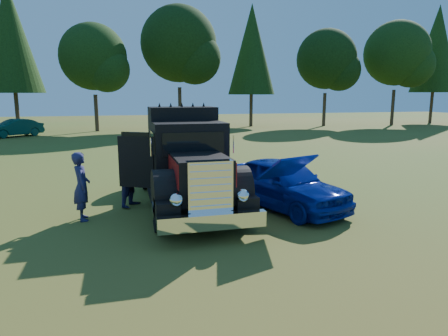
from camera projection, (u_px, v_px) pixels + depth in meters
ground at (200, 222)px, 10.75m from camera, size 120.00×120.00×0.00m
treeline at (126, 45)px, 35.05m from camera, size 67.22×24.04×13.84m
diamond_t_truck at (187, 165)px, 12.03m from camera, size 3.26×7.16×3.00m
hotrod_coupe at (283, 183)px, 11.96m from camera, size 3.20×4.76×1.89m
spectator_near at (82, 186)px, 10.77m from camera, size 0.54×0.74×1.87m
spectator_far at (133, 175)px, 12.15m from camera, size 1.13×1.18×1.91m
distant_teal_car at (14, 128)px, 32.64m from camera, size 4.32×3.98×1.44m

